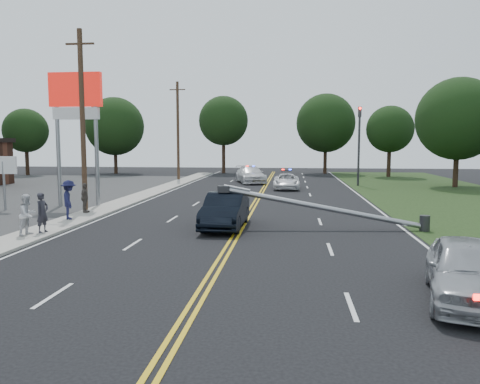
# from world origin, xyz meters

# --- Properties ---
(ground) EXTENTS (120.00, 120.00, 0.00)m
(ground) POSITION_xyz_m (0.00, 0.00, 0.00)
(ground) COLOR black
(ground) RESTS_ON ground
(sidewalk) EXTENTS (1.80, 70.00, 0.12)m
(sidewalk) POSITION_xyz_m (-8.40, 10.00, 0.06)
(sidewalk) COLOR #9D998E
(sidewalk) RESTS_ON ground
(centerline_yellow) EXTENTS (0.36, 80.00, 0.00)m
(centerline_yellow) POSITION_xyz_m (0.00, 10.00, 0.01)
(centerline_yellow) COLOR gold
(centerline_yellow) RESTS_ON ground
(pylon_sign) EXTENTS (3.20, 0.35, 8.00)m
(pylon_sign) POSITION_xyz_m (-10.50, 14.00, 6.00)
(pylon_sign) COLOR gray
(pylon_sign) RESTS_ON ground
(small_sign) EXTENTS (1.60, 0.14, 3.10)m
(small_sign) POSITION_xyz_m (-14.00, 12.00, 2.33)
(small_sign) COLOR gray
(small_sign) RESTS_ON ground
(traffic_signal) EXTENTS (0.28, 0.41, 7.05)m
(traffic_signal) POSITION_xyz_m (8.30, 30.00, 4.21)
(traffic_signal) COLOR #2D2D30
(traffic_signal) RESTS_ON ground
(fallen_streetlight) EXTENTS (9.36, 0.44, 1.91)m
(fallen_streetlight) POSITION_xyz_m (4.19, 8.00, 0.92)
(fallen_streetlight) COLOR #2D2D30
(fallen_streetlight) RESTS_ON ground
(utility_pole_mid) EXTENTS (1.60, 0.28, 10.00)m
(utility_pole_mid) POSITION_xyz_m (-9.20, 12.00, 5.08)
(utility_pole_mid) COLOR #382619
(utility_pole_mid) RESTS_ON ground
(utility_pole_far) EXTENTS (1.60, 0.28, 10.00)m
(utility_pole_far) POSITION_xyz_m (-9.20, 34.00, 5.08)
(utility_pole_far) COLOR #382619
(utility_pole_far) RESTS_ON ground
(tree_4) EXTENTS (5.21, 5.21, 7.93)m
(tree_4) POSITION_xyz_m (-29.23, 40.13, 5.31)
(tree_4) COLOR black
(tree_4) RESTS_ON ground
(tree_5) EXTENTS (7.25, 7.25, 9.55)m
(tree_5) POSITION_xyz_m (-19.72, 44.05, 5.91)
(tree_5) COLOR black
(tree_5) RESTS_ON ground
(tree_6) EXTENTS (6.24, 6.24, 9.76)m
(tree_6) POSITION_xyz_m (-6.28, 46.26, 6.63)
(tree_6) COLOR black
(tree_6) RESTS_ON ground
(tree_7) EXTENTS (7.33, 7.33, 9.98)m
(tree_7) POSITION_xyz_m (6.55, 46.88, 6.31)
(tree_7) COLOR black
(tree_7) RESTS_ON ground
(tree_8) EXTENTS (5.28, 5.28, 8.05)m
(tree_8) POSITION_xyz_m (13.37, 41.89, 5.40)
(tree_8) COLOR black
(tree_8) RESTS_ON ground
(tree_9) EXTENTS (7.11, 7.11, 9.48)m
(tree_9) POSITION_xyz_m (16.60, 29.67, 5.91)
(tree_9) COLOR black
(tree_9) RESTS_ON ground
(crashed_sedan) EXTENTS (1.78, 4.86, 1.59)m
(crashed_sedan) POSITION_xyz_m (-0.69, 7.93, 0.79)
(crashed_sedan) COLOR black
(crashed_sedan) RESTS_ON ground
(waiting_sedan) EXTENTS (2.84, 4.85, 1.55)m
(waiting_sedan) POSITION_xyz_m (6.55, -1.31, 0.77)
(waiting_sedan) COLOR #A7AAAF
(waiting_sedan) RESTS_ON ground
(emergency_a) EXTENTS (2.16, 4.61, 1.28)m
(emergency_a) POSITION_xyz_m (1.91, 26.26, 0.64)
(emergency_a) COLOR white
(emergency_a) RESTS_ON ground
(emergency_b) EXTENTS (3.77, 6.02, 1.63)m
(emergency_b) POSITION_xyz_m (-1.61, 31.94, 0.81)
(emergency_b) COLOR silver
(emergency_b) RESTS_ON ground
(bystander_a) EXTENTS (0.53, 0.68, 1.68)m
(bystander_a) POSITION_xyz_m (-8.04, 5.36, 0.96)
(bystander_a) COLOR #292830
(bystander_a) RESTS_ON sidewalk
(bystander_b) EXTENTS (0.78, 0.92, 1.67)m
(bystander_b) POSITION_xyz_m (-8.36, 4.80, 0.96)
(bystander_b) COLOR silver
(bystander_b) RESTS_ON sidewalk
(bystander_c) EXTENTS (1.20, 1.43, 1.92)m
(bystander_c) POSITION_xyz_m (-8.55, 8.76, 1.08)
(bystander_c) COLOR #18193C
(bystander_c) RESTS_ON sidewalk
(bystander_d) EXTENTS (0.49, 0.97, 1.60)m
(bystander_d) POSITION_xyz_m (-8.72, 10.90, 0.92)
(bystander_d) COLOR #584D46
(bystander_d) RESTS_ON sidewalk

